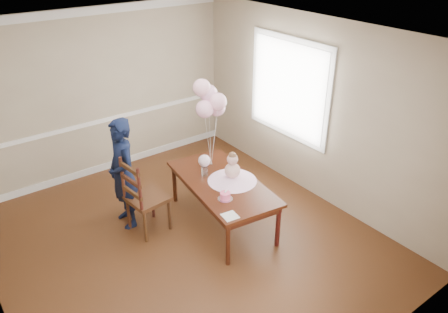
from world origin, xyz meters
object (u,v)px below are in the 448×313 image
dining_table_top (222,183)px  dining_chair_seat (147,198)px  woman (123,174)px  birthday_cake (225,196)px

dining_table_top → dining_chair_seat: size_ratio=3.64×
woman → dining_table_top: bearing=56.3°
dining_table_top → dining_chair_seat: 1.03m
birthday_cake → dining_chair_seat: bearing=128.9°
dining_table_top → woman: woman is taller
dining_table_top → woman: size_ratio=1.12×
dining_chair_seat → woman: size_ratio=0.31×
birthday_cake → woman: 1.44m
dining_table_top → woman: (-1.08, 0.79, 0.15)m
birthday_cake → woman: (-0.85, 1.16, 0.07)m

